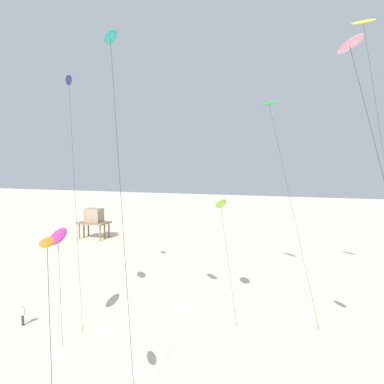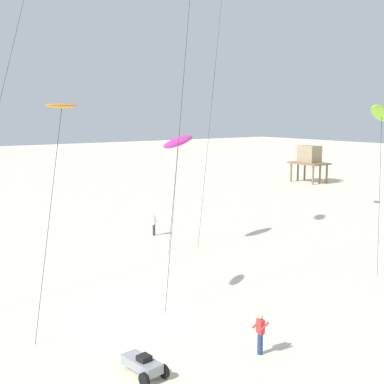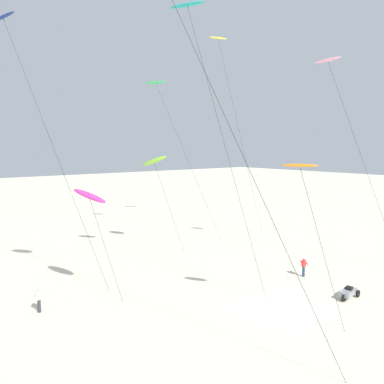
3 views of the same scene
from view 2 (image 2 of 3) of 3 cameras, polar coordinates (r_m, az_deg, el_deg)
ground_plane at (r=24.98m, az=-7.16°, el=-13.75°), size 260.00×260.00×0.00m
kite_magenta at (r=36.17m, az=-1.56°, el=5.62°), size 2.47×3.49×8.18m
kite_orange at (r=23.55m, az=-14.38°, el=9.03°), size 2.67×3.33×9.98m
kite_lime at (r=34.29m, az=20.44°, el=8.19°), size 3.00×4.19×10.34m
kite_flyer_nearest at (r=40.26m, az=-4.28°, el=-3.61°), size 0.55×0.53×1.67m
kite_flyer_middle at (r=21.26m, az=7.63°, el=-15.33°), size 0.59×0.57×1.67m
stilt_house at (r=72.05m, az=12.95°, el=3.79°), size 4.99×3.43×5.07m
beach_buggy at (r=19.86m, az=-5.55°, el=-18.62°), size 2.11×1.11×0.82m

